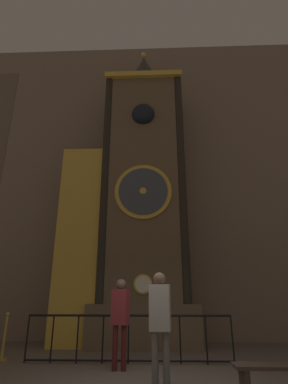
{
  "coord_description": "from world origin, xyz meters",
  "views": [
    {
      "loc": [
        0.02,
        -5.22,
        1.38
      ],
      "look_at": [
        -0.36,
        4.67,
        4.88
      ],
      "focal_mm": 28.0,
      "sensor_mm": 36.0,
      "label": 1
    }
  ],
  "objects_px": {
    "stanchion_post": "(4,344)",
    "visitor_bench": "(283,374)",
    "clock_tower": "(132,201)",
    "visitor_near": "(120,313)",
    "visitor_far": "(160,316)"
  },
  "relations": [
    {
      "from": "stanchion_post",
      "to": "visitor_bench",
      "type": "relative_size",
      "value": 0.73
    },
    {
      "from": "clock_tower",
      "to": "visitor_near",
      "type": "height_order",
      "value": "clock_tower"
    },
    {
      "from": "visitor_far",
      "to": "visitor_bench",
      "type": "bearing_deg",
      "value": -0.26
    },
    {
      "from": "stanchion_post",
      "to": "visitor_bench",
      "type": "xyz_separation_m",
      "value": [
        5.49,
        -2.62,
        -0.02
      ]
    },
    {
      "from": "clock_tower",
      "to": "visitor_far",
      "type": "xyz_separation_m",
      "value": [
        0.86,
        -4.45,
        -3.46
      ]
    },
    {
      "from": "visitor_far",
      "to": "stanchion_post",
      "type": "bearing_deg",
      "value": 156.19
    },
    {
      "from": "visitor_near",
      "to": "visitor_bench",
      "type": "bearing_deg",
      "value": -14.03
    },
    {
      "from": "visitor_far",
      "to": "stanchion_post",
      "type": "distance_m",
      "value": 4.44
    },
    {
      "from": "visitor_bench",
      "to": "clock_tower",
      "type": "bearing_deg",
      "value": 119.37
    },
    {
      "from": "visitor_bench",
      "to": "visitor_near",
      "type": "bearing_deg",
      "value": 147.92
    },
    {
      "from": "stanchion_post",
      "to": "visitor_bench",
      "type": "distance_m",
      "value": 6.09
    },
    {
      "from": "visitor_far",
      "to": "stanchion_post",
      "type": "relative_size",
      "value": 1.73
    },
    {
      "from": "stanchion_post",
      "to": "clock_tower",
      "type": "bearing_deg",
      "value": 36.65
    },
    {
      "from": "clock_tower",
      "to": "visitor_near",
      "type": "distance_m",
      "value": 4.64
    },
    {
      "from": "visitor_far",
      "to": "visitor_bench",
      "type": "distance_m",
      "value": 1.97
    }
  ]
}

